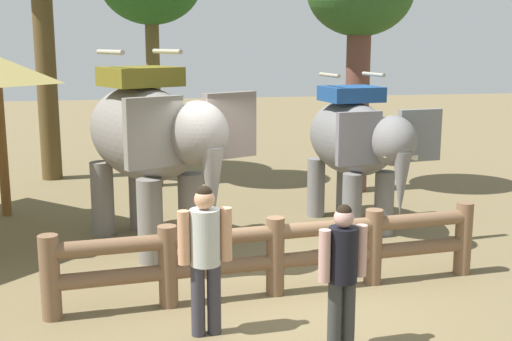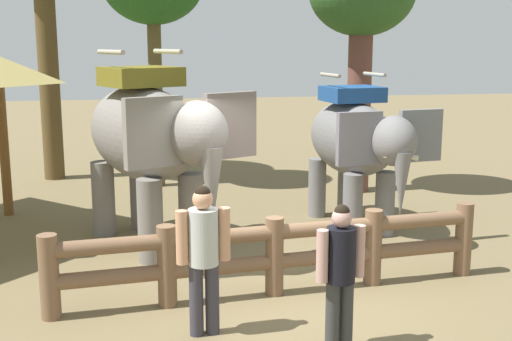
{
  "view_description": "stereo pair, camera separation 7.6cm",
  "coord_description": "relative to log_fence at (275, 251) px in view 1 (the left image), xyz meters",
  "views": [
    {
      "loc": [
        -1.75,
        -8.0,
        3.32
      ],
      "look_at": [
        0.0,
        1.47,
        1.4
      ],
      "focal_mm": 46.31,
      "sensor_mm": 36.0,
      "label": 1
    },
    {
      "loc": [
        -1.67,
        -8.02,
        3.32
      ],
      "look_at": [
        0.0,
        1.47,
        1.4
      ],
      "focal_mm": 46.31,
      "sensor_mm": 36.0,
      "label": 2
    }
  ],
  "objects": [
    {
      "name": "tourist_man_in_blue",
      "position": [
        0.37,
        -1.68,
        0.34
      ],
      "size": [
        0.56,
        0.38,
        1.63
      ],
      "color": "#323434",
      "rests_on": "ground"
    },
    {
      "name": "ground_plane",
      "position": [
        0.0,
        -0.08,
        -0.6
      ],
      "size": [
        60.0,
        60.0,
        0.0
      ],
      "primitive_type": "plane",
      "color": "brown"
    },
    {
      "name": "log_fence",
      "position": [
        0.0,
        0.0,
        0.0
      ],
      "size": [
        5.87,
        0.82,
        1.05
      ],
      "color": "brown",
      "rests_on": "ground"
    },
    {
      "name": "tourist_woman_in_black",
      "position": [
        -1.03,
        -1.04,
        0.41
      ],
      "size": [
        0.61,
        0.37,
        1.74
      ],
      "color": "#34323C",
      "rests_on": "ground"
    },
    {
      "name": "elephant_near_left",
      "position": [
        -1.54,
        2.33,
        1.18
      ],
      "size": [
        2.89,
        3.73,
        3.17
      ],
      "color": "slate",
      "rests_on": "ground"
    },
    {
      "name": "tree_far_left",
      "position": [
        3.03,
        5.66,
        3.52
      ],
      "size": [
        2.27,
        2.27,
        5.31
      ],
      "color": "brown",
      "rests_on": "ground"
    },
    {
      "name": "elephant_center",
      "position": [
        2.03,
        2.82,
        0.94
      ],
      "size": [
        1.83,
        3.25,
        2.75
      ],
      "color": "slate",
      "rests_on": "ground"
    }
  ]
}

